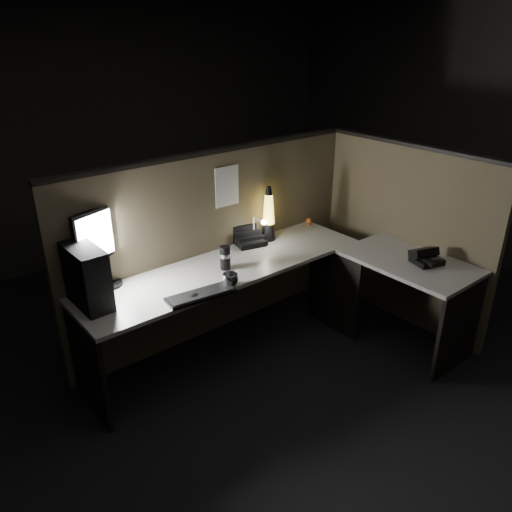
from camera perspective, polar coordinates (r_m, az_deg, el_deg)
floor at (r=3.81m, az=4.31°, el=-13.59°), size 6.00×6.00×0.00m
room_shell at (r=3.08m, az=5.27°, el=10.77°), size 6.00×6.00×6.00m
partition_back at (r=4.05m, az=-4.39°, el=1.24°), size 2.66×0.06×1.50m
partition_right at (r=4.40m, az=16.47°, el=2.23°), size 0.06×1.66×1.50m
desk at (r=3.75m, az=3.94°, el=-3.65°), size 2.60×1.60×0.73m
pc_tower at (r=3.31m, az=-18.77°, el=-2.26°), size 0.18×0.39×0.40m
monitor at (r=3.48m, az=-17.20°, el=1.82°), size 0.42×0.20×0.56m
keyboard at (r=3.33m, az=-6.33°, el=-4.45°), size 0.48×0.21×0.02m
mouse at (r=3.31m, az=-7.07°, el=-4.62°), size 0.10×0.09×0.03m
clip_lamp at (r=4.08m, az=0.30°, el=3.21°), size 0.04×0.17×0.22m
organizer at (r=4.09m, az=-0.85°, el=1.85°), size 0.26×0.24×0.17m
lava_lamp at (r=4.13m, az=1.44°, el=4.38°), size 0.12×0.12×0.46m
travel_mug at (r=3.66m, az=-3.54°, el=-0.18°), size 0.08×0.08×0.18m
steel_mug at (r=3.44m, az=-2.96°, el=-2.72°), size 0.12×0.12×0.09m
figurine at (r=4.51m, az=6.06°, el=4.02°), size 0.05×0.05×0.05m
pinned_paper at (r=3.90m, az=-3.33°, el=7.94°), size 0.22×0.00×0.32m
desk_phone at (r=3.97m, az=18.82°, el=-0.12°), size 0.25×0.25×0.12m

